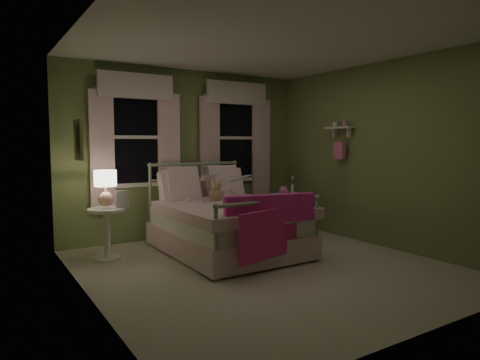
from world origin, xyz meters
TOP-DOWN VIEW (x-y plane):
  - room_shell at (0.00, 0.00)m, footprint 4.20×4.20m
  - bed at (-0.03, 0.85)m, footprint 1.58×2.04m
  - pink_throw at (-0.03, -0.17)m, footprint 1.10×0.37m
  - child_left at (-0.31, 1.28)m, footprint 0.26×0.18m
  - child_right at (0.25, 1.28)m, footprint 0.38×0.34m
  - book_left at (-0.31, 1.03)m, footprint 0.23×0.17m
  - book_right at (0.25, 1.03)m, footprint 0.22×0.18m
  - teddy_bear at (-0.03, 1.12)m, footprint 0.23×0.19m
  - nightstand_left at (-1.49, 1.33)m, footprint 0.46×0.46m
  - table_lamp at (-1.49, 1.33)m, footprint 0.27×0.27m
  - book_nightstand at (-1.39, 1.25)m, footprint 0.21×0.26m
  - nightstand_right at (1.40, 1.32)m, footprint 0.50×0.40m
  - pink_toy at (1.30, 1.31)m, footprint 0.14×0.20m
  - bud_vase at (1.52, 1.37)m, footprint 0.06×0.06m
  - window_left at (-0.85, 2.03)m, footprint 1.34×0.13m
  - window_right at (0.85, 2.03)m, footprint 1.34×0.13m
  - wall_shelf at (1.90, 0.70)m, footprint 0.15×0.50m
  - framed_picture at (-1.95, 0.60)m, footprint 0.03×0.32m

SIDE VIEW (x-z plane):
  - bed at x=-0.03m, z-range -0.21..0.98m
  - nightstand_left at x=-1.49m, z-range 0.09..0.74m
  - nightstand_right at x=1.40m, z-range 0.23..0.87m
  - pink_throw at x=-0.03m, z-range 0.26..0.96m
  - book_nightstand at x=-1.39m, z-range 0.65..0.67m
  - pink_toy at x=1.30m, z-range 0.64..0.78m
  - bud_vase at x=1.52m, z-range 0.65..0.93m
  - teddy_bear at x=-0.03m, z-range 0.63..0.95m
  - child_right at x=0.25m, z-range 0.57..1.22m
  - child_left at x=-0.31m, z-range 0.57..1.27m
  - book_right at x=0.25m, z-range 0.79..1.05m
  - table_lamp at x=-1.49m, z-range 0.73..1.18m
  - book_left at x=-0.31m, z-range 0.83..1.09m
  - room_shell at x=0.00m, z-range -0.80..3.40m
  - framed_picture at x=-1.95m, z-range 1.29..1.71m
  - wall_shelf at x=1.90m, z-range 1.22..1.82m
  - window_left at x=-0.85m, z-range 0.64..2.60m
  - window_right at x=0.85m, z-range 0.64..2.60m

